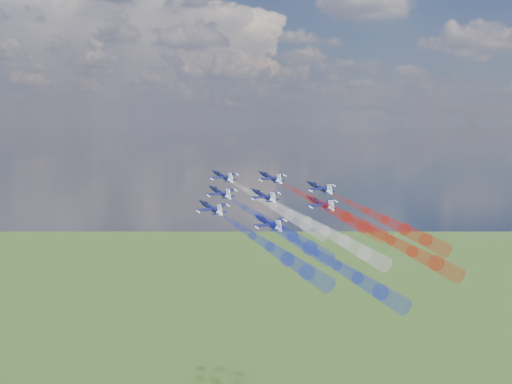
# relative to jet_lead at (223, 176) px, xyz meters

# --- Properties ---
(jet_lead) EXTENTS (14.24, 14.86, 6.74)m
(jet_lead) POSITION_rel_jet_lead_xyz_m (0.00, 0.00, 0.00)
(jet_lead) COLOR black
(trail_lead) EXTENTS (26.17, 32.98, 13.72)m
(trail_lead) POSITION_rel_jet_lead_xyz_m (14.40, -18.74, -6.08)
(trail_lead) COLOR white
(jet_inner_left) EXTENTS (14.24, 14.86, 6.74)m
(jet_inner_left) POSITION_rel_jet_lead_xyz_m (-0.05, -12.11, -3.33)
(jet_inner_left) COLOR black
(trail_inner_left) EXTENTS (26.17, 32.98, 13.72)m
(trail_inner_left) POSITION_rel_jet_lead_xyz_m (14.36, -30.85, -9.41)
(trail_inner_left) COLOR #1827D4
(jet_inner_right) EXTENTS (14.24, 14.86, 6.74)m
(jet_inner_right) POSITION_rel_jet_lead_xyz_m (13.83, -1.31, -0.19)
(jet_inner_right) COLOR black
(trail_inner_right) EXTENTS (26.17, 32.98, 13.72)m
(trail_inner_right) POSITION_rel_jet_lead_xyz_m (28.23, -20.05, -6.27)
(trail_inner_right) COLOR red
(jet_outer_left) EXTENTS (14.24, 14.86, 6.74)m
(jet_outer_left) POSITION_rel_jet_lead_xyz_m (-1.58, -24.91, -5.73)
(jet_outer_left) COLOR black
(trail_outer_left) EXTENTS (26.17, 32.98, 13.72)m
(trail_outer_left) POSITION_rel_jet_lead_xyz_m (12.82, -43.65, -11.81)
(trail_outer_left) COLOR #1827D4
(jet_center_third) EXTENTS (14.24, 14.86, 6.74)m
(jet_center_third) POSITION_rel_jet_lead_xyz_m (11.72, -15.53, -3.78)
(jet_center_third) COLOR black
(trail_center_third) EXTENTS (26.17, 32.98, 13.72)m
(trail_center_third) POSITION_rel_jet_lead_xyz_m (26.13, -34.27, -9.86)
(trail_center_third) COLOR white
(jet_outer_right) EXTENTS (14.24, 14.86, 6.74)m
(jet_outer_right) POSITION_rel_jet_lead_xyz_m (27.55, -6.11, -2.64)
(jet_outer_right) COLOR black
(trail_outer_right) EXTENTS (26.17, 32.98, 13.72)m
(trail_outer_right) POSITION_rel_jet_lead_xyz_m (41.96, -24.85, -8.72)
(trail_outer_right) COLOR red
(jet_rear_left) EXTENTS (14.24, 14.86, 6.74)m
(jet_rear_left) POSITION_rel_jet_lead_xyz_m (12.79, -29.05, -8.96)
(jet_rear_left) COLOR black
(trail_rear_left) EXTENTS (26.17, 32.98, 13.72)m
(trail_rear_left) POSITION_rel_jet_lead_xyz_m (27.20, -47.80, -15.04)
(trail_rear_left) COLOR #1827D4
(jet_rear_right) EXTENTS (14.24, 14.86, 6.74)m
(jet_rear_right) POSITION_rel_jet_lead_xyz_m (26.63, -18.25, -5.52)
(jet_rear_right) COLOR black
(trail_rear_right) EXTENTS (26.17, 32.98, 13.72)m
(trail_rear_right) POSITION_rel_jet_lead_xyz_m (41.04, -36.99, -11.60)
(trail_rear_right) COLOR red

